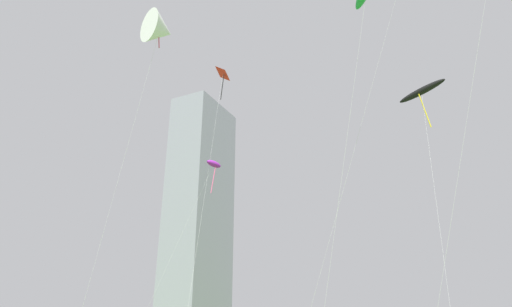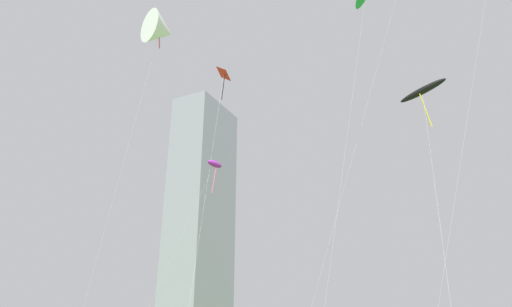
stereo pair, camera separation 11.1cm
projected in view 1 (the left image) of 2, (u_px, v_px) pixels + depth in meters
kite_flying_1 at (223, 77)px, 58.48m from camera, size 2.86×11.90×35.40m
kite_flying_3 at (214, 165)px, 48.39m from camera, size 9.44×2.18×19.60m
kite_flying_5 at (422, 92)px, 41.14m from camera, size 4.56×7.49×23.73m
kite_flying_6 at (160, 30)px, 35.22m from camera, size 7.73×3.75×26.50m
distant_highrise_0 at (200, 209)px, 153.94m from camera, size 18.25×27.03×83.43m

